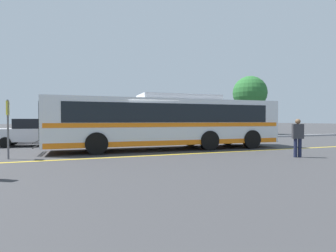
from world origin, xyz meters
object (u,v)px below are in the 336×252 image
(pedestrian_1, at_px, (298,136))
(transit_bus, at_px, (168,121))
(tree_0, at_px, (250,93))
(bus_stop_sign, at_px, (8,122))
(parked_car_1, at_px, (33,133))

(pedestrian_1, bearing_deg, transit_bus, -22.17)
(transit_bus, bearing_deg, pedestrian_1, -138.50)
(transit_bus, bearing_deg, tree_0, -49.84)
(pedestrian_1, relative_size, bus_stop_sign, 0.68)
(parked_car_1, xyz_separation_m, bus_stop_sign, (-0.15, -5.63, 0.68))
(parked_car_1, height_order, bus_stop_sign, bus_stop_sign)
(transit_bus, relative_size, pedestrian_1, 7.84)
(bus_stop_sign, xyz_separation_m, tree_0, (20.40, 11.68, 2.98))
(pedestrian_1, relative_size, tree_0, 0.25)
(parked_car_1, distance_m, tree_0, 21.45)
(transit_bus, xyz_separation_m, bus_stop_sign, (-7.17, -1.23, -0.01))
(parked_car_1, bearing_deg, bus_stop_sign, 0.70)
(bus_stop_sign, bearing_deg, parked_car_1, 0.29)
(transit_bus, bearing_deg, bus_stop_sign, 101.60)
(parked_car_1, distance_m, pedestrian_1, 14.29)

